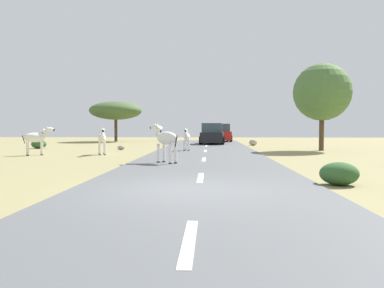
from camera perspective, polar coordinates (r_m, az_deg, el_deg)
name	(u,v)px	position (r m, az deg, el deg)	size (l,w,h in m)	color
ground_plane	(187,191)	(8.87, -0.81, -7.06)	(90.00, 90.00, 0.00)	#8E8456
road	(198,190)	(8.86, 0.97, -6.91)	(6.00, 64.00, 0.05)	#56595B
lane_markings	(197,197)	(7.87, 0.75, -7.91)	(0.16, 56.00, 0.01)	silver
zebra_0	(187,137)	(23.10, -0.81, 1.07)	(0.41, 1.47, 1.39)	silver
zebra_2	(36,138)	(21.50, -22.21, 0.86)	(1.47, 1.05, 1.53)	silver
zebra_3	(102,138)	(20.82, -13.27, 0.83)	(0.76, 1.50, 1.47)	silver
zebra_4	(165,139)	(15.20, -4.00, 0.80)	(1.38, 1.35, 1.62)	silver
car_0	(212,134)	(32.15, 3.07, 1.44)	(2.21, 4.43, 1.74)	black
car_1	(220,133)	(37.91, 4.26, 1.61)	(2.20, 4.43, 1.74)	red
tree_1	(322,92)	(25.32, 18.85, 7.32)	(3.56, 3.56, 5.43)	#4C3823
tree_2	(116,111)	(39.46, -11.32, 4.90)	(5.26, 5.26, 4.05)	#4C3823
bush_1	(39,144)	(28.20, -21.90, -0.01)	(1.01, 0.91, 0.61)	#2D5628
bush_4	(339,174)	(10.43, 21.11, -4.15)	(0.98, 0.88, 0.59)	#2D5628
rock_3	(121,148)	(25.07, -10.54, -0.54)	(0.46, 0.34, 0.29)	gray
rock_4	(253,142)	(30.71, 9.11, 0.23)	(0.63, 0.49, 0.49)	#A89E8C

